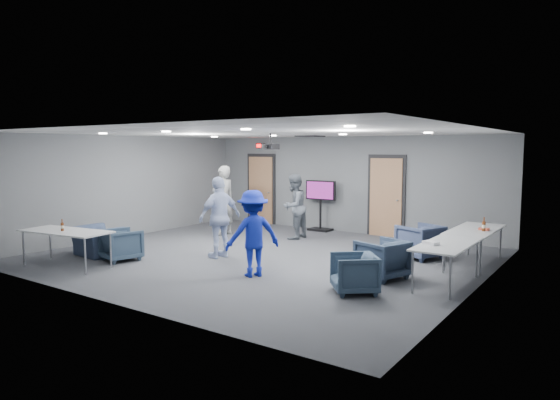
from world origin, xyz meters
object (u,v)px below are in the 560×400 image
Objects in this scene: person_b at (294,207)px; chair_right_b at (382,259)px; person_c at (220,217)px; chair_right_c at (354,273)px; person_a at (223,200)px; projector at (270,146)px; chair_front_b at (97,241)px; table_right_a at (475,231)px; tv_stand at (320,202)px; bottle_right at (484,226)px; chair_front_a at (121,245)px; chair_right_a at (420,241)px; bottle_front at (62,227)px; person_d at (253,233)px; table_right_b at (447,246)px; table_front_left at (66,233)px.

chair_right_b is at bearing 54.81° from person_b.
person_c reaches higher than chair_right_c.
person_a is 2.00m from person_b.
projector is (0.71, 0.89, 1.53)m from person_c.
person_a is 3.69m from chair_front_b.
tv_stand reaches higher than table_right_a.
table_right_a is 4.62m from projector.
bottle_right is (4.90, 2.27, -0.05)m from person_c.
person_c is 0.90× the size of table_right_a.
chair_right_a is at bearing -129.68° from chair_front_a.
person_b is 2.17× the size of chair_right_b.
person_c is 3.65m from chair_right_b.
bottle_front is at bearing 81.96° from chair_front_a.
person_d is at bearing 74.56° from person_c.
chair_right_b is at bearing 108.89° from person_c.
person_d reaches higher than chair_right_a.
tv_stand is at bearing -95.81° from chair_right_a.
projector is at bearing 154.57° from person_c.
person_b is 1.17× the size of tv_stand.
projector is (2.53, -1.31, 1.46)m from person_a.
bottle_front reaches higher than chair_front_b.
chair_right_a is at bearing 174.86° from bottle_right.
chair_right_c is (3.52, -3.59, -0.53)m from person_b.
bottle_front reaches higher than chair_right_b.
bottle_front is (-6.66, -3.03, 0.13)m from table_right_b.
table_right_a is (1.10, 0.08, 0.32)m from chair_right_a.
table_front_left is 8.30m from bottle_right.
bottle_right reaches higher than table_right_b.
tv_stand is (-0.02, 4.35, -0.06)m from person_c.
person_a reaches higher than chair_front_a.
person_b is 5.05m from chair_right_c.
chair_right_b is 2.79× the size of bottle_right.
chair_right_b is 2.20× the size of projector.
chair_front_a is at bearing -30.88° from chair_right_a.
chair_front_a is at bearing -150.33° from bottle_right.
person_b is at bearing 173.59° from bottle_right.
person_d is at bearing -165.97° from chair_front_b.
chair_front_a is 5.96m from tv_stand.
person_c is at bearing -123.89° from chair_front_a.
person_d is 1.10× the size of tv_stand.
projector reaches higher than chair_front_a.
person_d is 0.82× the size of table_right_a.
chair_right_c is at bearing -159.16° from chair_front_a.
chair_front_b is 0.68× the size of tv_stand.
person_a is 6.21m from chair_right_c.
table_front_left is 0.14m from bottle_front.
chair_front_a is 1.14m from table_front_left.
bottle_front is 0.84× the size of bottle_right.
chair_right_c is 0.36× the size of table_front_left.
table_right_b is at bearing -180.00° from table_right_a.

